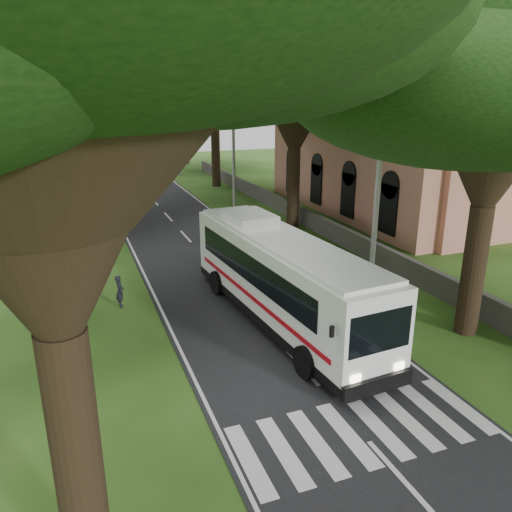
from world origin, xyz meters
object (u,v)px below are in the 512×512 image
object	(u,v)px
pole_near	(376,215)
distant_car_b	(100,164)
church	(398,151)
pole_mid	(234,160)
coach_bus	(281,277)
distant_car_a	(111,182)
pedestrian	(120,291)
pole_far	(179,140)

from	to	relation	value
pole_near	distant_car_b	distance (m)	49.46
church	pole_near	bearing A→B (deg)	-128.50
pole_mid	church	bearing A→B (deg)	-19.81
church	coach_bus	distance (m)	23.52
coach_bus	distant_car_a	world-z (taller)	coach_bus
coach_bus	distant_car_b	distance (m)	49.14
pole_mid	distant_car_a	xyz separation A→B (m)	(-8.50, 13.78, -3.41)
coach_bus	pedestrian	xyz separation A→B (m)	(-6.24, 3.95, -1.27)
distant_car_a	distant_car_b	world-z (taller)	distant_car_a
pole_near	distant_car_a	size ratio (longest dim) A/B	1.85
pole_far	distant_car_a	bearing A→B (deg)	-143.80
pedestrian	distant_car_b	bearing A→B (deg)	-6.48
distant_car_a	pedestrian	distance (m)	30.31
pole_mid	coach_bus	bearing A→B (deg)	-103.00
distant_car_b	coach_bus	bearing A→B (deg)	-101.86
pole_far	coach_bus	world-z (taller)	pole_far
pole_near	coach_bus	size ratio (longest dim) A/B	0.62
pole_far	pedestrian	size ratio (longest dim) A/B	5.27
coach_bus	distant_car_a	bearing A→B (deg)	91.57
church	pole_far	distance (m)	27.41
pole_far	distant_car_b	distance (m)	12.59
church	pole_mid	world-z (taller)	church
pole_mid	coach_bus	xyz separation A→B (m)	(-4.71, -20.38, -2.15)
church	distant_car_a	distance (m)	28.02
distant_car_a	pole_far	bearing A→B (deg)	-148.89
pole_near	pedestrian	bearing A→B (deg)	161.95
pole_near	pedestrian	size ratio (longest dim) A/B	5.27
coach_bus	distant_car_b	world-z (taller)	coach_bus
coach_bus	pole_far	bearing A→B (deg)	78.59
pole_far	pedestrian	xyz separation A→B (m)	(-10.94, -36.43, -3.42)
pole_near	pole_far	size ratio (longest dim) A/B	1.00
pole_near	pole_mid	bearing A→B (deg)	90.00
pedestrian	coach_bus	bearing A→B (deg)	-125.69
church	pole_mid	xyz separation A→B (m)	(-12.36, 4.45, -0.73)
church	pole_mid	size ratio (longest dim) A/B	3.00
church	coach_bus	world-z (taller)	church
pedestrian	distant_car_a	bearing A→B (deg)	-8.00
distant_car_b	pedestrian	distance (m)	45.10
distant_car_a	church	bearing A→B (deg)	133.76
pole_near	pole_far	bearing A→B (deg)	90.00
pole_mid	pole_far	distance (m)	20.00
pole_far	distant_car_b	xyz separation A→B (m)	(-8.50, 8.60, -3.52)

